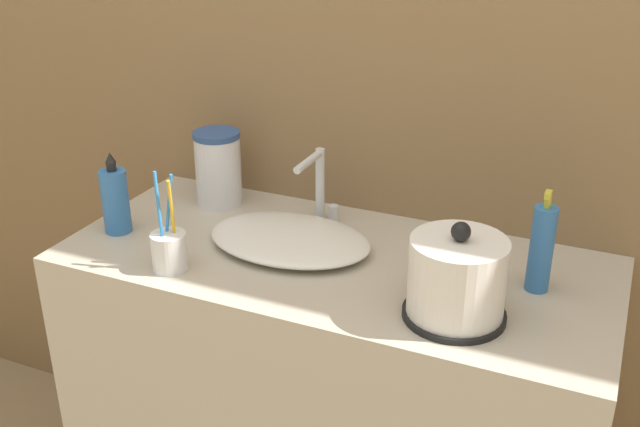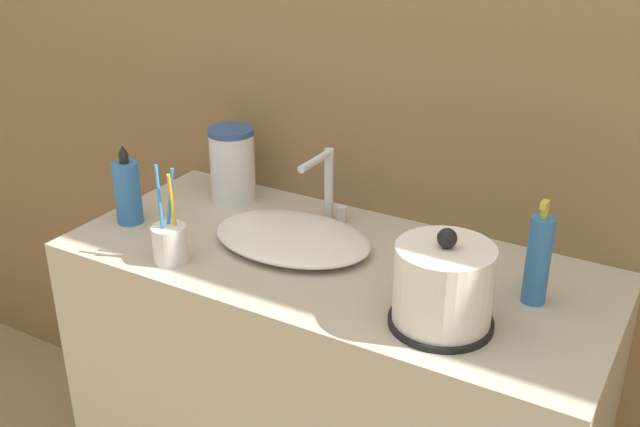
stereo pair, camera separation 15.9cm
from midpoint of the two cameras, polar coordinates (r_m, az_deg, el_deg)
wall_back at (r=1.72m, az=8.66°, el=14.05°), size 6.00×0.04×2.60m
vanity_counter at (r=1.86m, az=3.45°, el=-15.08°), size 1.20×0.53×0.84m
sink_basin at (r=1.66m, az=0.58°, el=-1.90°), size 0.37×0.26×0.04m
faucet at (r=1.75m, az=3.16°, el=2.29°), size 0.06×0.14×0.18m
electric_kettle at (r=1.39m, az=12.63°, el=-5.74°), size 0.20×0.20×0.20m
toothbrush_cup at (r=1.61m, az=-8.61°, el=-2.23°), size 0.07×0.07×0.22m
lotion_bottle at (r=1.50m, az=19.24°, el=-3.41°), size 0.05×0.05×0.22m
shampoo_bottle at (r=1.79m, az=-12.03°, el=1.62°), size 0.06×0.06×0.19m
water_pitcher at (r=1.88m, az=-4.29°, el=3.71°), size 0.12×0.12×0.19m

